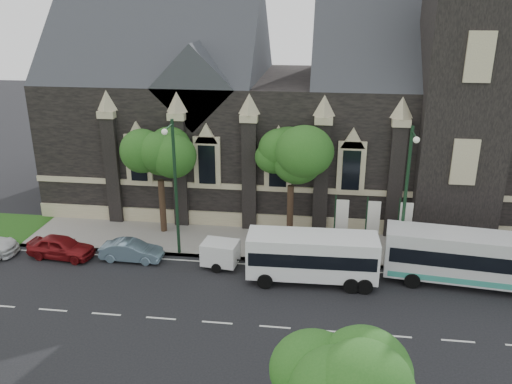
% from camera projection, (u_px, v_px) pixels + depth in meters
% --- Properties ---
extents(ground, '(160.00, 160.00, 0.00)m').
position_uv_depth(ground, '(217.00, 323.00, 27.04)').
color(ground, black).
rests_on(ground, ground).
extents(sidewalk, '(80.00, 5.00, 0.15)m').
position_uv_depth(sidewalk, '(245.00, 242.00, 35.85)').
color(sidewalk, gray).
rests_on(sidewalk, ground).
extents(museum, '(40.00, 17.70, 29.90)m').
position_uv_depth(museum, '(326.00, 102.00, 41.07)').
color(museum, black).
rests_on(museum, ground).
extents(tree_park_east, '(3.40, 3.40, 6.28)m').
position_uv_depth(tree_park_east, '(351.00, 384.00, 16.02)').
color(tree_park_east, black).
rests_on(tree_park_east, ground).
extents(tree_walk_right, '(4.08, 4.08, 7.80)m').
position_uv_depth(tree_walk_right, '(295.00, 159.00, 34.61)').
color(tree_walk_right, black).
rests_on(tree_walk_right, ground).
extents(tree_walk_left, '(3.91, 3.91, 7.64)m').
position_uv_depth(tree_walk_left, '(163.00, 155.00, 35.73)').
color(tree_walk_left, black).
rests_on(tree_walk_left, ground).
extents(street_lamp_near, '(0.36, 1.88, 9.00)m').
position_uv_depth(street_lamp_near, '(406.00, 192.00, 30.66)').
color(street_lamp_near, '#16311D').
rests_on(street_lamp_near, ground).
extents(street_lamp_mid, '(0.36, 1.88, 9.00)m').
position_uv_depth(street_lamp_mid, '(174.00, 182.00, 32.36)').
color(street_lamp_mid, '#16311D').
rests_on(street_lamp_mid, ground).
extents(banner_flag_left, '(0.90, 0.10, 4.00)m').
position_uv_depth(banner_flag_left, '(339.00, 219.00, 33.83)').
color(banner_flag_left, '#16311D').
rests_on(banner_flag_left, ground).
extents(banner_flag_center, '(0.90, 0.10, 4.00)m').
position_uv_depth(banner_flag_center, '(371.00, 220.00, 33.58)').
color(banner_flag_center, '#16311D').
rests_on(banner_flag_center, ground).
extents(banner_flag_right, '(0.90, 0.10, 4.00)m').
position_uv_depth(banner_flag_right, '(403.00, 222.00, 33.34)').
color(banner_flag_right, '#16311D').
rests_on(banner_flag_right, ground).
extents(tour_coach, '(11.10, 3.55, 3.18)m').
position_uv_depth(tour_coach, '(483.00, 259.00, 29.92)').
color(tour_coach, silver).
rests_on(tour_coach, ground).
extents(shuttle_bus, '(7.61, 2.81, 2.91)m').
position_uv_depth(shuttle_bus, '(312.00, 255.00, 30.55)').
color(shuttle_bus, white).
rests_on(shuttle_bus, ground).
extents(box_trailer, '(3.19, 1.88, 1.66)m').
position_uv_depth(box_trailer, '(220.00, 253.00, 32.42)').
color(box_trailer, silver).
rests_on(box_trailer, ground).
extents(sedan, '(3.99, 1.46, 1.30)m').
position_uv_depth(sedan, '(131.00, 251.00, 33.35)').
color(sedan, slate).
rests_on(sedan, ground).
extents(car_far_red, '(4.47, 2.18, 1.47)m').
position_uv_depth(car_far_red, '(61.00, 247.00, 33.69)').
color(car_far_red, maroon).
rests_on(car_far_red, ground).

